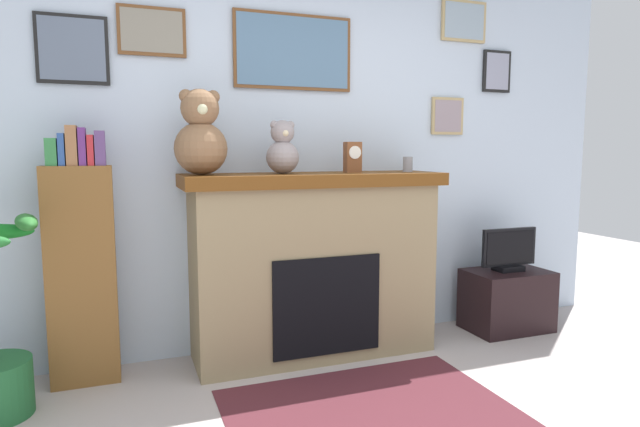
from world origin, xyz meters
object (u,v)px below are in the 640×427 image
teddy_bear_cream (283,150)px  television (509,251)px  tv_stand (507,300)px  fireplace (314,264)px  teddy_bear_tan (201,137)px  mantel_clock (353,157)px  bookshelf (81,266)px  candle_jar (408,164)px

teddy_bear_cream → television: bearing=-1.4°
tv_stand → teddy_bear_cream: 2.04m
fireplace → teddy_bear_tan: bearing=-178.5°
television → teddy_bear_cream: bearing=178.6°
fireplace → teddy_bear_cream: (-0.21, -0.02, 0.73)m
teddy_bear_tan → teddy_bear_cream: (0.50, 0.00, -0.08)m
mantel_clock → teddy_bear_cream: size_ratio=0.61×
bookshelf → teddy_bear_cream: (1.17, -0.06, 0.65)m
television → tv_stand: bearing=90.0°
teddy_bear_tan → mantel_clock: bearing=-0.0°
bookshelf → mantel_clock: bookshelf is taller
fireplace → mantel_clock: mantel_clock is taller
bookshelf → television: (2.88, -0.10, -0.09)m
mantel_clock → teddy_bear_cream: 0.47m
bookshelf → teddy_bear_tan: (0.67, -0.06, 0.73)m
teddy_bear_tan → fireplace: bearing=1.5°
fireplace → tv_stand: 1.55m
tv_stand → teddy_bear_tan: 2.51m
candle_jar → teddy_bear_tan: (-1.37, -0.00, 0.17)m
bookshelf → teddy_bear_tan: teddy_bear_tan is taller
fireplace → teddy_bear_cream: teddy_bear_cream is taller
fireplace → candle_jar: size_ratio=16.45×
television → mantel_clock: mantel_clock is taller
bookshelf → television: bookshelf is taller
teddy_bear_tan → candle_jar: bearing=0.0°
tv_stand → fireplace: bearing=177.8°
bookshelf → television: bearing=-2.0°
tv_stand → candle_jar: size_ratio=5.95×
bookshelf → tv_stand: bearing=-2.0°
tv_stand → teddy_bear_cream: size_ratio=1.84×
mantel_clock → bookshelf: bearing=177.9°
tv_stand → television: (-0.00, -0.00, 0.37)m
tv_stand → television: television is taller
teddy_bear_tan → teddy_bear_cream: bearing=0.0°
bookshelf → mantel_clock: size_ratio=7.39×
tv_stand → teddy_bear_cream: (-1.72, 0.04, 1.11)m
television → candle_jar: bearing=177.1°
bookshelf → tv_stand: bookshelf is taller
television → teddy_bear_tan: size_ratio=0.92×
fireplace → teddy_bear_tan: size_ratio=3.34×
tv_stand → candle_jar: (-0.84, 0.04, 1.01)m
tv_stand → television: size_ratio=1.31×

